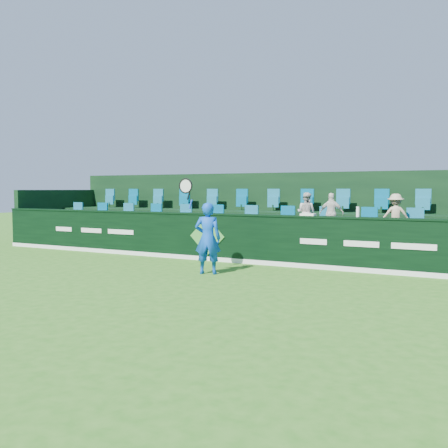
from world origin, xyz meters
The scene contains 13 objects.
ground centered at (0.00, 0.00, 0.00)m, with size 60.00×60.00×0.00m, color #2A6B19.
sponsor_hoarding centered at (0.00, 4.00, 0.67)m, with size 16.00×0.25×1.35m.
stand_tier_front centered at (0.00, 5.10, 0.40)m, with size 16.00×2.00×0.80m, color black.
stand_tier_back centered at (0.00, 7.00, 0.65)m, with size 16.00×1.80×1.30m, color black.
stand_rear centered at (0.00, 7.44, 1.22)m, with size 16.00×4.10×2.60m.
seat_row_front centered at (0.00, 5.50, 1.10)m, with size 13.50×0.50×0.60m, color #176B88.
seat_row_back centered at (0.00, 7.30, 1.60)m, with size 13.50×0.50×0.60m, color #176B88.
tennis_player centered at (1.08, 2.00, 0.87)m, with size 1.15×0.58×2.35m.
spectator_left centered at (2.50, 5.12, 1.37)m, with size 0.55×0.43×1.14m, color beige.
spectator_middle centered at (3.22, 5.12, 1.36)m, with size 0.66×0.28×1.13m, color silver.
spectator_right centered at (4.89, 5.12, 1.36)m, with size 0.72×0.41×1.11m, color tan.
towel centered at (2.91, 4.00, 1.38)m, with size 0.36×0.24×0.05m, color white.
drinks_bottle centered at (4.18, 4.00, 1.48)m, with size 0.08×0.08×0.25m, color white.
Camera 1 is at (6.92, -8.32, 2.03)m, focal length 40.00 mm.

